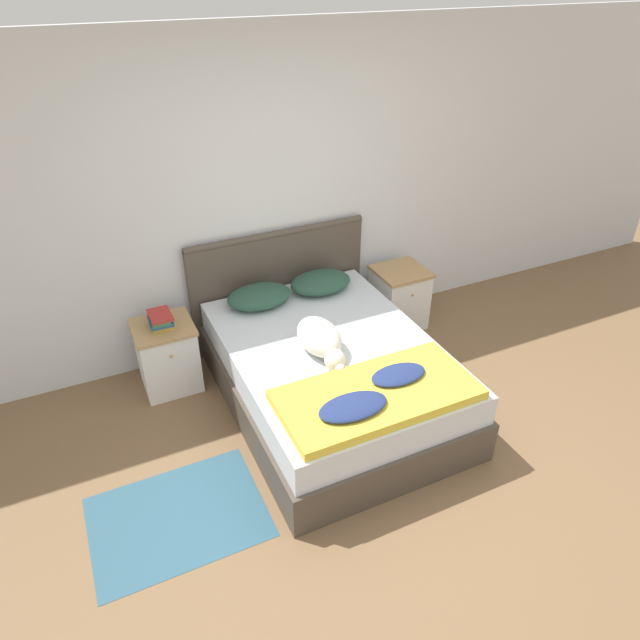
# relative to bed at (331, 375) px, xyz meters

# --- Properties ---
(ground_plane) EXTENTS (16.00, 16.00, 0.00)m
(ground_plane) POSITION_rel_bed_xyz_m (0.04, -1.04, -0.26)
(ground_plane) COLOR brown
(wall_back) EXTENTS (9.00, 0.06, 2.55)m
(wall_back) POSITION_rel_bed_xyz_m (0.04, 1.09, 1.01)
(wall_back) COLOR silver
(wall_back) RESTS_ON ground_plane
(bed) EXTENTS (1.46, 1.99, 0.54)m
(bed) POSITION_rel_bed_xyz_m (0.00, 0.00, 0.00)
(bed) COLOR #4C4238
(bed) RESTS_ON ground_plane
(headboard) EXTENTS (1.54, 0.06, 1.02)m
(headboard) POSITION_rel_bed_xyz_m (-0.00, 1.02, 0.27)
(headboard) COLOR #4C4238
(headboard) RESTS_ON ground_plane
(nightstand_left) EXTENTS (0.45, 0.43, 0.56)m
(nightstand_left) POSITION_rel_bed_xyz_m (-1.05, 0.75, 0.02)
(nightstand_left) COLOR white
(nightstand_left) RESTS_ON ground_plane
(nightstand_right) EXTENTS (0.45, 0.43, 0.56)m
(nightstand_right) POSITION_rel_bed_xyz_m (1.05, 0.75, 0.02)
(nightstand_right) COLOR white
(nightstand_right) RESTS_ON ground_plane
(pillow_left) EXTENTS (0.52, 0.37, 0.14)m
(pillow_left) POSITION_rel_bed_xyz_m (-0.27, 0.76, 0.35)
(pillow_left) COLOR #284C3D
(pillow_left) RESTS_ON bed
(pillow_right) EXTENTS (0.52, 0.37, 0.14)m
(pillow_right) POSITION_rel_bed_xyz_m (0.27, 0.76, 0.35)
(pillow_right) COLOR #284C3D
(pillow_right) RESTS_ON bed
(quilt) EXTENTS (1.27, 0.61, 0.12)m
(quilt) POSITION_rel_bed_xyz_m (-0.01, -0.65, 0.32)
(quilt) COLOR yellow
(quilt) RESTS_ON bed
(dog) EXTENTS (0.28, 0.65, 0.22)m
(dog) POSITION_rel_bed_xyz_m (-0.10, -0.03, 0.37)
(dog) COLOR silver
(dog) RESTS_ON bed
(book_stack) EXTENTS (0.18, 0.22, 0.11)m
(book_stack) POSITION_rel_bed_xyz_m (-1.05, 0.75, 0.35)
(book_stack) COLOR gold
(book_stack) RESTS_ON nightstand_left
(rug) EXTENTS (1.03, 0.78, 0.00)m
(rug) POSITION_rel_bed_xyz_m (-1.31, -0.55, -0.26)
(rug) COLOR #335B70
(rug) RESTS_ON ground_plane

